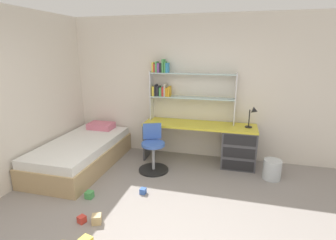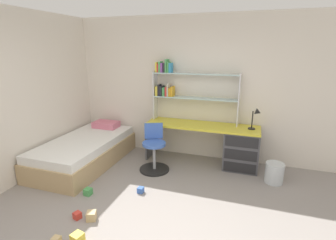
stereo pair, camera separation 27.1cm
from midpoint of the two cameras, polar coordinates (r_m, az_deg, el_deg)
name	(u,v)px [view 2 (the right image)]	position (r m, az deg, el deg)	size (l,w,h in m)	color
room_shell	(94,98)	(4.06, -14.29, 4.74)	(5.68, 6.33, 2.66)	silver
desk	(231,145)	(4.74, 15.41, -5.41)	(2.03, 0.56, 0.73)	gold
bookshelf_hutch	(182,86)	(4.78, 4.71, 7.59)	(1.58, 0.22, 1.14)	silver
desk_lamp	(257,116)	(4.55, 20.71, 0.93)	(0.20, 0.17, 0.38)	black
swivel_chair	(154,152)	(4.49, -1.36, -7.21)	(0.52, 0.52, 0.81)	black
bed_platform	(85,151)	(4.95, -16.41, -6.63)	(1.06, 2.03, 0.60)	tan
waste_bin	(274,173)	(4.52, 24.18, -10.69)	(0.29, 0.29, 0.33)	silver
toy_block_yellow_0	(78,238)	(3.20, -16.99, -23.92)	(0.12, 0.12, 0.12)	gold
toy_block_red_1	(77,215)	(3.57, -17.36, -19.63)	(0.09, 0.09, 0.09)	red
toy_block_green_3	(88,192)	(4.01, -15.46, -15.15)	(0.10, 0.10, 0.10)	#479E51
toy_block_blue_4	(141,190)	(3.94, -4.08, -15.29)	(0.08, 0.08, 0.08)	#3860B7
toy_block_natural_5	(91,216)	(3.50, -14.42, -19.97)	(0.11, 0.11, 0.11)	tan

